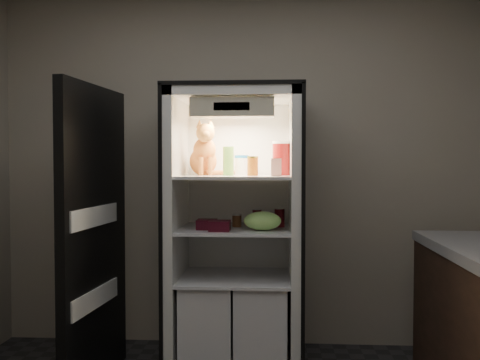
# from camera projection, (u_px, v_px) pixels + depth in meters

# --- Properties ---
(room_shell) EXTENTS (3.60, 3.60, 3.60)m
(room_shell) POSITION_uv_depth(u_px,v_px,m) (212.00, 105.00, 2.24)
(room_shell) COLOR white
(room_shell) RESTS_ON floor
(refrigerator) EXTENTS (0.90, 0.72, 1.88)m
(refrigerator) POSITION_uv_depth(u_px,v_px,m) (236.00, 248.00, 3.65)
(refrigerator) COLOR white
(refrigerator) RESTS_ON floor
(fridge_door) EXTENTS (0.14, 0.87, 1.85)m
(fridge_door) POSITION_uv_depth(u_px,v_px,m) (94.00, 237.00, 3.30)
(fridge_door) COLOR black
(fridge_door) RESTS_ON floor
(tabby_cat) EXTENTS (0.34, 0.37, 0.38)m
(tabby_cat) POSITION_uv_depth(u_px,v_px,m) (204.00, 155.00, 3.67)
(tabby_cat) COLOR #C45619
(tabby_cat) RESTS_ON refrigerator
(parmesan_shaker) EXTENTS (0.07, 0.07, 0.19)m
(parmesan_shaker) POSITION_uv_depth(u_px,v_px,m) (228.00, 161.00, 3.57)
(parmesan_shaker) COLOR green
(parmesan_shaker) RESTS_ON refrigerator
(mayo_tub) EXTENTS (0.10, 0.10, 0.14)m
(mayo_tub) POSITION_uv_depth(u_px,v_px,m) (242.00, 165.00, 3.71)
(mayo_tub) COLOR white
(mayo_tub) RESTS_ON refrigerator
(salsa_jar) EXTENTS (0.07, 0.07, 0.13)m
(salsa_jar) POSITION_uv_depth(u_px,v_px,m) (253.00, 166.00, 3.51)
(salsa_jar) COLOR maroon
(salsa_jar) RESTS_ON refrigerator
(pepper_jar) EXTENTS (0.14, 0.14, 0.23)m
(pepper_jar) POSITION_uv_depth(u_px,v_px,m) (282.00, 158.00, 3.60)
(pepper_jar) COLOR maroon
(pepper_jar) RESTS_ON refrigerator
(cream_carton) EXTENTS (0.07, 0.07, 0.11)m
(cream_carton) POSITION_uv_depth(u_px,v_px,m) (276.00, 167.00, 3.41)
(cream_carton) COLOR white
(cream_carton) RESTS_ON refrigerator
(soda_can_a) EXTENTS (0.06, 0.06, 0.12)m
(soda_can_a) POSITION_uv_depth(u_px,v_px,m) (257.00, 218.00, 3.65)
(soda_can_a) COLOR black
(soda_can_a) RESTS_ON refrigerator
(soda_can_b) EXTENTS (0.07, 0.07, 0.13)m
(soda_can_b) POSITION_uv_depth(u_px,v_px,m) (280.00, 218.00, 3.61)
(soda_can_b) COLOR black
(soda_can_b) RESTS_ON refrigerator
(soda_can_c) EXTENTS (0.06, 0.06, 0.11)m
(soda_can_c) POSITION_uv_depth(u_px,v_px,m) (267.00, 220.00, 3.55)
(soda_can_c) COLOR black
(soda_can_c) RESTS_ON refrigerator
(condiment_jar) EXTENTS (0.06, 0.06, 0.09)m
(condiment_jar) POSITION_uv_depth(u_px,v_px,m) (237.00, 220.00, 3.62)
(condiment_jar) COLOR #583119
(condiment_jar) RESTS_ON refrigerator
(grape_bag) EXTENTS (0.24, 0.18, 0.12)m
(grape_bag) POSITION_uv_depth(u_px,v_px,m) (262.00, 221.00, 3.44)
(grape_bag) COLOR #8FD362
(grape_bag) RESTS_ON refrigerator
(berry_box_left) EXTENTS (0.13, 0.13, 0.06)m
(berry_box_left) POSITION_uv_depth(u_px,v_px,m) (207.00, 224.00, 3.49)
(berry_box_left) COLOR #450B1A
(berry_box_left) RESTS_ON refrigerator
(berry_box_right) EXTENTS (0.13, 0.13, 0.07)m
(berry_box_right) POSITION_uv_depth(u_px,v_px,m) (220.00, 226.00, 3.41)
(berry_box_right) COLOR #450B1A
(berry_box_right) RESTS_ON refrigerator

